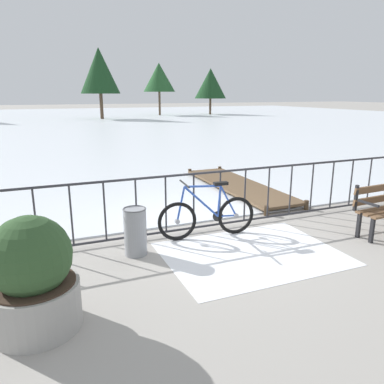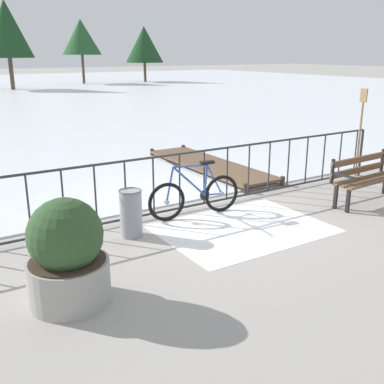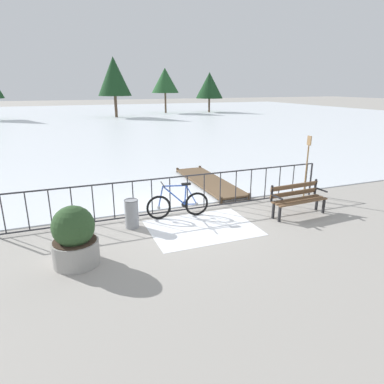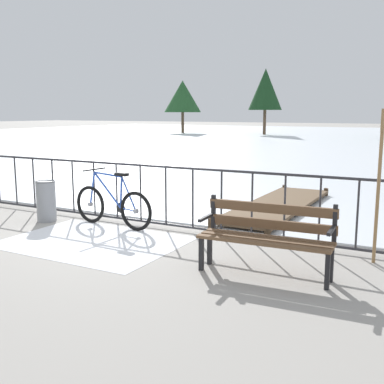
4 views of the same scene
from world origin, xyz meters
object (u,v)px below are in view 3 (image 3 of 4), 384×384
park_bench (297,197)px  bicycle_near_railing (178,204)px  planter_with_shrub (74,238)px  oar_upright (307,163)px  trash_bin (132,213)px

park_bench → bicycle_near_railing: bearing=162.2°
planter_with_shrub → oar_upright: 7.15m
planter_with_shrub → park_bench: bearing=6.3°
park_bench → planter_with_shrub: 5.86m
trash_bin → oar_upright: size_ratio=0.37×
planter_with_shrub → oar_upright: oar_upright is taller
planter_with_shrub → oar_upright: bearing=13.7°
trash_bin → bicycle_near_railing: bearing=10.2°
park_bench → planter_with_shrub: planter_with_shrub is taller
bicycle_near_railing → planter_with_shrub: bearing=-148.9°
planter_with_shrub → trash_bin: planter_with_shrub is taller
oar_upright → trash_bin: bearing=-177.0°
park_bench → trash_bin: 4.48m
oar_upright → planter_with_shrub: bearing=-166.3°
bicycle_near_railing → planter_with_shrub: planter_with_shrub is taller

